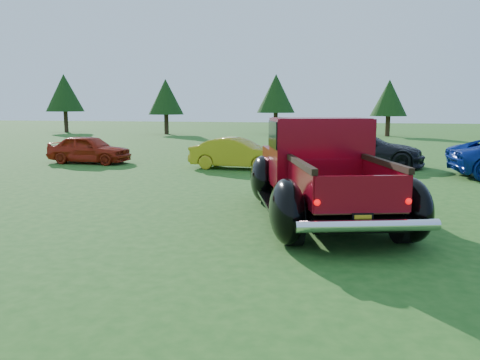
{
  "coord_description": "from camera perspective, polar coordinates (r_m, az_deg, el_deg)",
  "views": [
    {
      "loc": [
        2.22,
        -8.52,
        2.36
      ],
      "look_at": [
        0.39,
        0.2,
        0.94
      ],
      "focal_mm": 35.0,
      "sensor_mm": 36.0,
      "label": 1
    }
  ],
  "objects": [
    {
      "name": "tree_west",
      "position": [
        40.13,
        -9.04,
        9.97
      ],
      "size": [
        2.94,
        2.94,
        4.6
      ],
      "color": "#332114",
      "rests_on": "ground"
    },
    {
      "name": "pickup_truck",
      "position": [
        10.32,
        9.57,
        1.33
      ],
      "size": [
        3.88,
        6.03,
        2.11
      ],
      "rotation": [
        0.0,
        0.0,
        0.27
      ],
      "color": "black",
      "rests_on": "ground"
    },
    {
      "name": "tree_far_west",
      "position": [
        45.51,
        -20.62,
        9.9
      ],
      "size": [
        3.33,
        3.33,
        5.2
      ],
      "color": "#332114",
      "rests_on": "ground"
    },
    {
      "name": "ground",
      "position": [
        9.11,
        -2.67,
        -5.99
      ],
      "size": [
        120.0,
        120.0,
        0.0
      ],
      "primitive_type": "plane",
      "color": "#1E5016",
      "rests_on": "ground"
    },
    {
      "name": "show_car_grey",
      "position": [
        19.01,
        14.45,
        3.72
      ],
      "size": [
        4.93,
        2.28,
        1.39
      ],
      "primitive_type": "imported",
      "rotation": [
        0.0,
        0.0,
        1.5
      ],
      "color": "black",
      "rests_on": "ground"
    },
    {
      "name": "tree_mid_right",
      "position": [
        38.71,
        17.71,
        9.5
      ],
      "size": [
        2.82,
        2.82,
        4.4
      ],
      "color": "#332114",
      "rests_on": "ground"
    },
    {
      "name": "show_car_red",
      "position": [
        20.45,
        -17.91,
        3.6
      ],
      "size": [
        3.5,
        1.56,
        1.17
      ],
      "primitive_type": "imported",
      "rotation": [
        0.0,
        0.0,
        1.52
      ],
      "color": "#9C1F0E",
      "rests_on": "ground"
    },
    {
      "name": "tree_mid_left",
      "position": [
        39.87,
        4.4,
        10.45
      ],
      "size": [
        3.2,
        3.2,
        5.0
      ],
      "color": "#332114",
      "rests_on": "ground"
    },
    {
      "name": "show_car_yellow",
      "position": [
        17.72,
        -0.32,
        3.27
      ],
      "size": [
        3.64,
        1.53,
        1.17
      ],
      "primitive_type": "imported",
      "rotation": [
        0.0,
        0.0,
        1.49
      ],
      "color": "#B39817",
      "rests_on": "ground"
    }
  ]
}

